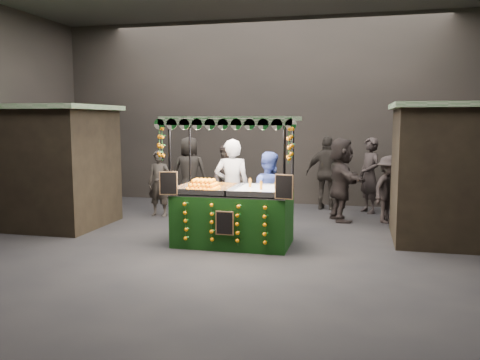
# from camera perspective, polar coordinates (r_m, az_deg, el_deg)

# --- Properties ---
(ground) EXTENTS (12.00, 12.00, 0.00)m
(ground) POSITION_cam_1_polar(r_m,az_deg,el_deg) (9.03, -1.88, -7.75)
(ground) COLOR black
(ground) RESTS_ON ground
(market_hall) EXTENTS (12.10, 10.10, 5.05)m
(market_hall) POSITION_cam_1_polar(r_m,az_deg,el_deg) (8.81, -1.97, 14.06)
(market_hall) COLOR black
(market_hall) RESTS_ON ground
(neighbour_stall_left) EXTENTS (3.00, 2.20, 2.60)m
(neighbour_stall_left) POSITION_cam_1_polar(r_m,az_deg,el_deg) (11.62, -21.93, 1.59)
(neighbour_stall_left) COLOR black
(neighbour_stall_left) RESTS_ON ground
(neighbour_stall_right) EXTENTS (3.00, 2.20, 2.60)m
(neighbour_stall_right) POSITION_cam_1_polar(r_m,az_deg,el_deg) (10.18, 25.20, 0.75)
(neighbour_stall_right) COLOR black
(neighbour_stall_right) RESTS_ON ground
(juice_stall) EXTENTS (2.42, 1.43, 2.35)m
(juice_stall) POSITION_cam_1_polar(r_m,az_deg,el_deg) (9.07, -0.80, -2.96)
(juice_stall) COLOR black
(juice_stall) RESTS_ON ground
(vendor_grey) EXTENTS (0.78, 0.59, 1.91)m
(vendor_grey) POSITION_cam_1_polar(r_m,az_deg,el_deg) (9.87, -0.93, -0.82)
(vendor_grey) COLOR gray
(vendor_grey) RESTS_ON ground
(vendor_blue) EXTENTS (0.84, 0.66, 1.67)m
(vendor_blue) POSITION_cam_1_polar(r_m,az_deg,el_deg) (9.79, 3.17, -1.62)
(vendor_blue) COLOR navy
(vendor_blue) RESTS_ON ground
(shopper_0) EXTENTS (0.61, 0.43, 1.57)m
(shopper_0) POSITION_cam_1_polar(r_m,az_deg,el_deg) (11.95, -9.26, -0.38)
(shopper_0) COLOR #2C2824
(shopper_0) RESTS_ON ground
(shopper_1) EXTENTS (0.87, 0.69, 1.78)m
(shopper_1) POSITION_cam_1_polar(r_m,az_deg,el_deg) (10.79, -1.21, -0.52)
(shopper_1) COLOR black
(shopper_1) RESTS_ON ground
(shopper_2) EXTENTS (1.14, 0.57, 1.88)m
(shopper_2) POSITION_cam_1_polar(r_m,az_deg,el_deg) (12.84, 10.02, 0.80)
(shopper_2) COLOR black
(shopper_2) RESTS_ON ground
(shopper_3) EXTENTS (1.01, 1.11, 1.50)m
(shopper_3) POSITION_cam_1_polar(r_m,az_deg,el_deg) (11.49, 16.69, -1.05)
(shopper_3) COLOR black
(shopper_3) RESTS_ON ground
(shopper_4) EXTENTS (0.96, 0.68, 1.86)m
(shopper_4) POSITION_cam_1_polar(r_m,az_deg,el_deg) (12.95, -5.83, 0.87)
(shopper_4) COLOR black
(shopper_4) RESTS_ON ground
(shopper_5) EXTENTS (1.10, 1.84, 1.89)m
(shopper_5) POSITION_cam_1_polar(r_m,az_deg,el_deg) (11.44, 11.54, 0.05)
(shopper_5) COLOR black
(shopper_5) RESTS_ON ground
(shopper_6) EXTENTS (0.73, 0.81, 1.86)m
(shopper_6) POSITION_cam_1_polar(r_m,az_deg,el_deg) (12.60, 14.66, 0.52)
(shopper_6) COLOR #2A2322
(shopper_6) RESTS_ON ground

